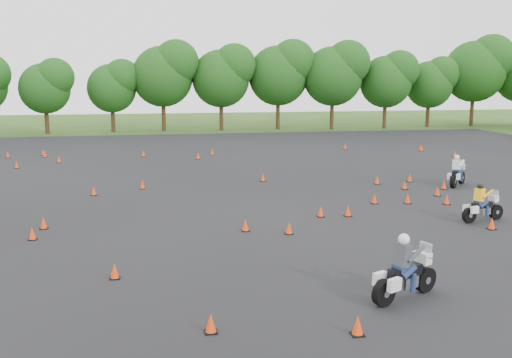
% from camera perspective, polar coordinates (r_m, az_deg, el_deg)
% --- Properties ---
extents(ground, '(140.00, 140.00, 0.00)m').
position_cam_1_polar(ground, '(22.70, 1.80, -4.77)').
color(ground, '#2D5119').
rests_on(ground, ground).
extents(asphalt_pad, '(62.00, 62.00, 0.00)m').
position_cam_1_polar(asphalt_pad, '(28.43, -0.71, -1.66)').
color(asphalt_pad, black).
rests_on(asphalt_pad, ground).
extents(treeline, '(86.79, 32.62, 11.05)m').
position_cam_1_polar(treeline, '(56.96, -1.93, 9.09)').
color(treeline, '#194413').
rests_on(treeline, ground).
extents(traffic_cones, '(36.55, 32.92, 0.45)m').
position_cam_1_polar(traffic_cones, '(28.49, 0.15, -1.17)').
color(traffic_cones, red).
rests_on(traffic_cones, asphalt_pad).
extents(rider_grey, '(2.48, 1.71, 1.85)m').
position_cam_1_polar(rider_grey, '(15.82, 14.74, -8.38)').
color(rider_grey, '#3A3B41').
rests_on(rider_grey, ground).
extents(rider_yellow, '(2.17, 1.11, 1.60)m').
position_cam_1_polar(rider_yellow, '(25.10, 21.83, -2.16)').
color(rider_yellow, '#F7AF15').
rests_on(rider_yellow, ground).
extents(rider_white, '(2.04, 2.02, 1.70)m').
position_cam_1_polar(rider_white, '(32.70, 19.59, 0.84)').
color(rider_white, beige).
rests_on(rider_white, ground).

